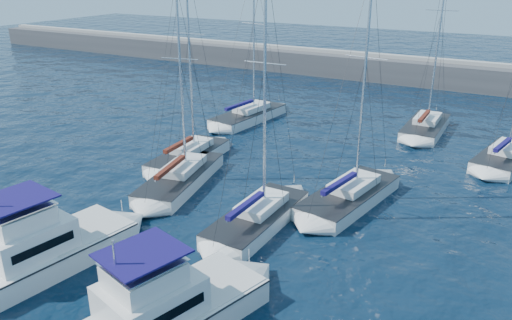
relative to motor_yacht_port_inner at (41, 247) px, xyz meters
The scene contains 11 objects.
ground 8.30m from the motor_yacht_port_inner, 15.38° to the left, with size 220.00×220.00×0.00m, color black.
breakwater 54.76m from the motor_yacht_port_inner, 81.68° to the left, with size 160.00×6.00×4.45m.
motor_yacht_port_inner is the anchor object (origin of this frame).
motor_yacht_stbd_inner 8.75m from the motor_yacht_port_inner, ahead, with size 5.73×9.03×4.69m.
sailboat_mid_a 15.84m from the motor_yacht_port_inner, 97.61° to the left, with size 3.53×8.20×16.02m.
sailboat_mid_b 11.94m from the motor_yacht_port_inner, 90.36° to the left, with size 4.81×9.49×14.14m.
sailboat_mid_c 12.02m from the motor_yacht_port_inner, 50.44° to the left, with size 3.13×8.33×15.56m.
sailboat_mid_d 18.77m from the motor_yacht_port_inner, 52.28° to the left, with size 4.63×9.18×15.22m.
sailboat_back_a 28.28m from the motor_yacht_port_inner, 97.48° to the left, with size 4.21×9.53×15.19m.
sailboat_back_b 35.14m from the motor_yacht_port_inner, 68.70° to the left, with size 3.17×8.29×17.74m.
sailboat_back_c 33.96m from the motor_yacht_port_inner, 54.14° to the left, with size 4.62×8.20×15.75m.
Camera 1 is at (12.54, -16.31, 14.69)m, focal length 35.00 mm.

